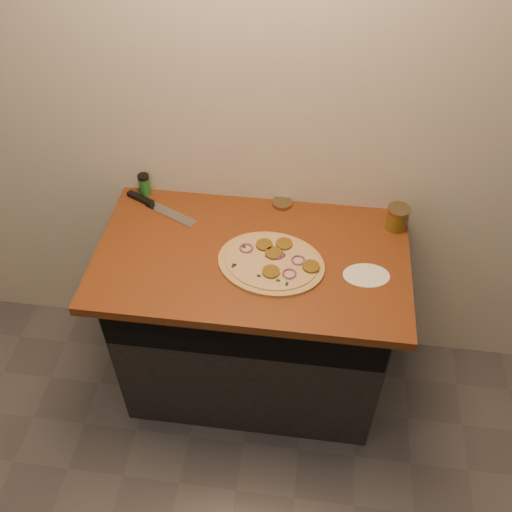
# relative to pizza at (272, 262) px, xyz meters

# --- Properties ---
(cabinet) EXTENTS (1.10, 0.60, 0.86)m
(cabinet) POSITION_rel_pizza_xyz_m (-0.08, 0.07, -0.48)
(cabinet) COLOR black
(cabinet) RESTS_ON ground
(countertop) EXTENTS (1.20, 0.70, 0.04)m
(countertop) POSITION_rel_pizza_xyz_m (-0.08, 0.04, -0.03)
(countertop) COLOR brown
(countertop) RESTS_ON cabinet
(pizza) EXTENTS (0.46, 0.46, 0.03)m
(pizza) POSITION_rel_pizza_xyz_m (0.00, 0.00, 0.00)
(pizza) COLOR tan
(pizza) RESTS_ON countertop
(chefs_knife) EXTENTS (0.33, 0.19, 0.02)m
(chefs_knife) POSITION_rel_pizza_xyz_m (-0.52, 0.26, -0.00)
(chefs_knife) COLOR #B7BAC1
(chefs_knife) RESTS_ON countertop
(mason_jar_lid) EXTENTS (0.09, 0.09, 0.02)m
(mason_jar_lid) POSITION_rel_pizza_xyz_m (0.01, 0.34, -0.00)
(mason_jar_lid) COLOR #8F7953
(mason_jar_lid) RESTS_ON countertop
(salsa_jar) EXTENTS (0.09, 0.09, 0.10)m
(salsa_jar) POSITION_rel_pizza_xyz_m (0.47, 0.27, 0.04)
(salsa_jar) COLOR maroon
(salsa_jar) RESTS_ON countertop
(spice_shaker) EXTENTS (0.05, 0.05, 0.10)m
(spice_shaker) POSITION_rel_pizza_xyz_m (-0.58, 0.34, 0.04)
(spice_shaker) COLOR #206825
(spice_shaker) RESTS_ON countertop
(flour_spill) EXTENTS (0.19, 0.19, 0.00)m
(flour_spill) POSITION_rel_pizza_xyz_m (0.35, -0.01, -0.01)
(flour_spill) COLOR silver
(flour_spill) RESTS_ON countertop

